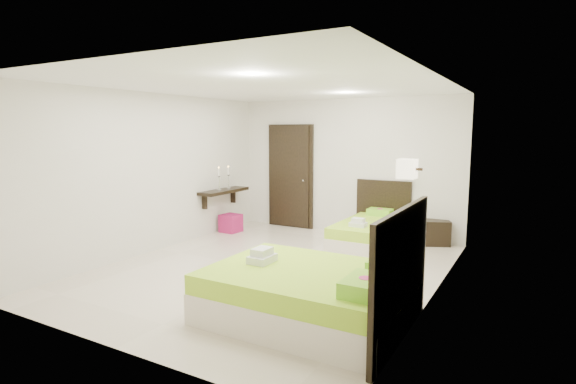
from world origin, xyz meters
The scene contains 7 objects.
floor centered at (0.00, 0.00, 0.00)m, with size 5.50×5.50×0.00m, color beige.
bed_single centered at (0.78, 1.96, 0.26)m, with size 1.04×1.73×1.42m.
bed_double centered at (1.31, -1.28, 0.30)m, with size 2.05×1.74×1.69m.
nightstand centered at (1.73, 2.66, 0.22)m, with size 0.49×0.44×0.44m, color black.
ottoman centered at (-1.98, 1.68, 0.18)m, with size 0.35×0.35×0.35m, color #94134C.
door centered at (-1.20, 2.70, 1.05)m, with size 1.02×0.15×2.14m.
console_shelf centered at (-2.08, 1.60, 0.82)m, with size 0.35×1.20×0.78m.
Camera 1 is at (3.30, -5.35, 1.98)m, focal length 28.00 mm.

